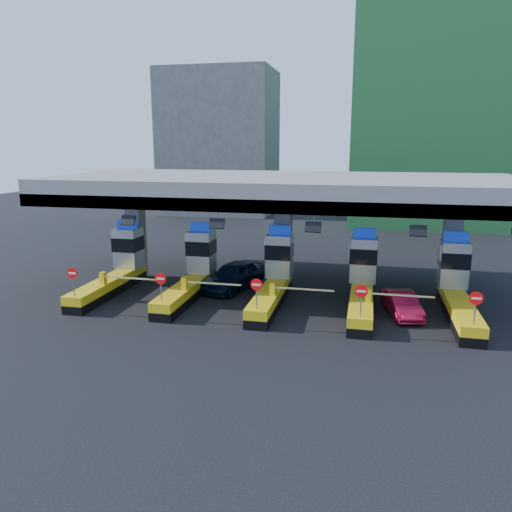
# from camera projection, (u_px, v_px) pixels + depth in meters

# --- Properties ---
(ground) EXTENTS (120.00, 120.00, 0.00)m
(ground) POSITION_uv_depth(u_px,v_px,m) (274.00, 300.00, 29.14)
(ground) COLOR black
(ground) RESTS_ON ground
(toll_canopy) EXTENTS (28.00, 12.09, 7.00)m
(toll_canopy) POSITION_uv_depth(u_px,v_px,m) (283.00, 191.00, 30.52)
(toll_canopy) COLOR slate
(toll_canopy) RESTS_ON ground
(toll_lane_far_left) EXTENTS (4.43, 8.00, 4.16)m
(toll_lane_far_left) POSITION_uv_depth(u_px,v_px,m) (118.00, 267.00, 31.24)
(toll_lane_far_left) COLOR black
(toll_lane_far_left) RESTS_ON ground
(toll_lane_left) EXTENTS (4.43, 8.00, 4.16)m
(toll_lane_left) POSITION_uv_depth(u_px,v_px,m) (194.00, 271.00, 30.17)
(toll_lane_left) COLOR black
(toll_lane_left) RESTS_ON ground
(toll_lane_center) EXTENTS (4.43, 8.00, 4.16)m
(toll_lane_center) POSITION_uv_depth(u_px,v_px,m) (275.00, 276.00, 29.10)
(toll_lane_center) COLOR black
(toll_lane_center) RESTS_ON ground
(toll_lane_right) EXTENTS (4.43, 8.00, 4.16)m
(toll_lane_right) POSITION_uv_depth(u_px,v_px,m) (362.00, 281.00, 28.03)
(toll_lane_right) COLOR black
(toll_lane_right) RESTS_ON ground
(toll_lane_far_right) EXTENTS (4.43, 8.00, 4.16)m
(toll_lane_far_right) POSITION_uv_depth(u_px,v_px,m) (457.00, 287.00, 26.96)
(toll_lane_far_right) COLOR black
(toll_lane_far_right) RESTS_ON ground
(bg_building_scaffold) EXTENTS (18.00, 12.00, 28.00)m
(bg_building_scaffold) POSITION_uv_depth(u_px,v_px,m) (439.00, 96.00, 53.92)
(bg_building_scaffold) COLOR #1E5926
(bg_building_scaffold) RESTS_ON ground
(bg_building_concrete) EXTENTS (14.00, 10.00, 18.00)m
(bg_building_concrete) POSITION_uv_depth(u_px,v_px,m) (220.00, 143.00, 64.40)
(bg_building_concrete) COLOR #4C4C49
(bg_building_concrete) RESTS_ON ground
(van) EXTENTS (3.54, 5.52, 1.75)m
(van) POSITION_uv_depth(u_px,v_px,m) (234.00, 276.00, 31.17)
(van) COLOR black
(van) RESTS_ON ground
(red_car) EXTENTS (2.19, 4.06, 1.27)m
(red_car) POSITION_uv_depth(u_px,v_px,m) (402.00, 304.00, 26.45)
(red_car) COLOR maroon
(red_car) RESTS_ON ground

